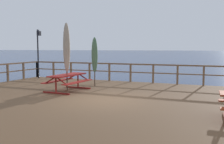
% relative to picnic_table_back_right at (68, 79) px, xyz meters
% --- Properties ---
extents(ground_plane, '(600.00, 600.00, 0.00)m').
position_rel_picnic_table_back_right_xyz_m(ground_plane, '(2.41, -1.24, -1.19)').
color(ground_plane, navy).
extents(wooden_deck, '(15.22, 11.03, 0.63)m').
position_rel_picnic_table_back_right_xyz_m(wooden_deck, '(2.41, -1.24, -0.88)').
color(wooden_deck, brown).
rests_on(wooden_deck, ground).
extents(railing_waterside_far, '(15.02, 0.10, 1.09)m').
position_rel_picnic_table_back_right_xyz_m(railing_waterside_far, '(2.41, 4.13, 0.16)').
color(railing_waterside_far, brown).
rests_on(railing_waterside_far, wooden_deck).
extents(picnic_table_back_right, '(1.50, 2.19, 0.78)m').
position_rel_picnic_table_back_right_xyz_m(picnic_table_back_right, '(0.00, 0.00, 0.00)').
color(picnic_table_back_right, maroon).
rests_on(picnic_table_back_right, wooden_deck).
extents(patio_umbrella_short_mid, '(0.32, 0.32, 3.15)m').
position_rel_picnic_table_back_right_xyz_m(patio_umbrella_short_mid, '(-0.02, -0.01, 1.44)').
color(patio_umbrella_short_mid, '#4C3828').
rests_on(patio_umbrella_short_mid, wooden_deck).
extents(patio_umbrella_tall_back_right, '(0.32, 0.32, 2.56)m').
position_rel_picnic_table_back_right_xyz_m(patio_umbrella_tall_back_right, '(0.53, 1.79, 1.06)').
color(patio_umbrella_tall_back_right, '#4C3828').
rests_on(patio_umbrella_tall_back_right, wooden_deck).
extents(lamp_post_hooked, '(0.55, 0.52, 3.20)m').
position_rel_picnic_table_back_right_xyz_m(lamp_post_hooked, '(-4.36, 3.45, 1.55)').
color(lamp_post_hooked, black).
rests_on(lamp_post_hooked, wooden_deck).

